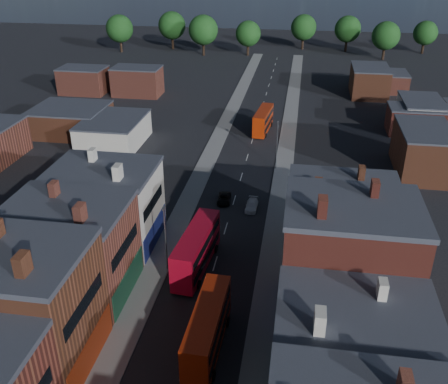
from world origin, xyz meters
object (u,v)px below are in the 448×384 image
(bus_2, at_px, (263,120))
(car_3, at_px, (252,205))
(bus_0, at_px, (196,249))
(car_2, at_px, (224,199))
(bus_1, at_px, (207,329))

(bus_2, height_order, car_3, bus_2)
(car_3, bearing_deg, bus_2, 93.70)
(bus_2, bearing_deg, bus_0, -88.72)
(bus_0, relative_size, car_2, 2.88)
(bus_2, xyz_separation_m, car_3, (1.26, -31.57, -1.77))
(bus_0, height_order, bus_2, bus_0)
(bus_1, distance_m, car_2, 28.96)
(bus_0, relative_size, car_3, 2.91)
(bus_1, xyz_separation_m, car_3, (1.07, 27.30, -1.92))
(bus_1, height_order, car_2, bus_1)
(car_2, bearing_deg, bus_2, 81.04)
(bus_1, distance_m, car_3, 27.39)
(bus_2, bearing_deg, car_3, -82.22)
(bus_2, height_order, car_2, bus_2)
(car_2, bearing_deg, bus_0, -95.36)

